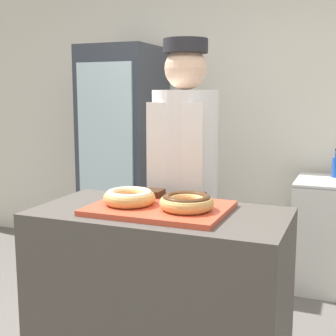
% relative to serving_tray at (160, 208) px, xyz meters
% --- Properties ---
extents(wall_back, '(8.00, 0.06, 2.70)m').
position_rel_serving_tray_xyz_m(wall_back, '(0.00, 2.13, 0.39)').
color(wall_back, silver).
rests_on(wall_back, ground_plane).
extents(display_counter, '(1.14, 0.59, 0.94)m').
position_rel_serving_tray_xyz_m(display_counter, '(0.00, 0.00, -0.48)').
color(display_counter, '#4C4742').
rests_on(display_counter, ground_plane).
extents(serving_tray, '(0.60, 0.45, 0.02)m').
position_rel_serving_tray_xyz_m(serving_tray, '(0.00, 0.00, 0.00)').
color(serving_tray, '#D84C33').
rests_on(serving_tray, display_counter).
extents(donut_light_glaze, '(0.24, 0.24, 0.07)m').
position_rel_serving_tray_xyz_m(donut_light_glaze, '(-0.14, -0.03, 0.05)').
color(donut_light_glaze, tan).
rests_on(donut_light_glaze, serving_tray).
extents(donut_chocolate_glaze, '(0.24, 0.24, 0.07)m').
position_rel_serving_tray_xyz_m(donut_chocolate_glaze, '(0.14, -0.03, 0.05)').
color(donut_chocolate_glaze, tan).
rests_on(donut_chocolate_glaze, serving_tray).
extents(brownie_back_left, '(0.10, 0.10, 0.03)m').
position_rel_serving_tray_xyz_m(brownie_back_left, '(-0.11, 0.17, 0.03)').
color(brownie_back_left, '#382111').
rests_on(brownie_back_left, serving_tray).
extents(brownie_back_right, '(0.10, 0.10, 0.03)m').
position_rel_serving_tray_xyz_m(brownie_back_right, '(0.11, 0.17, 0.03)').
color(brownie_back_right, '#382111').
rests_on(brownie_back_right, serving_tray).
extents(baker_person, '(0.36, 0.36, 1.75)m').
position_rel_serving_tray_xyz_m(baker_person, '(-0.07, 0.53, -0.02)').
color(baker_person, '#4C4C51').
rests_on(baker_person, ground_plane).
extents(beverage_fridge, '(0.60, 0.67, 1.86)m').
position_rel_serving_tray_xyz_m(beverage_fridge, '(-1.07, 1.74, -0.03)').
color(beverage_fridge, '#333842').
rests_on(beverage_fridge, ground_plane).
extents(bottle_blue_b, '(0.07, 0.07, 0.22)m').
position_rel_serving_tray_xyz_m(bottle_blue_b, '(0.68, 1.88, -0.04)').
color(bottle_blue_b, '#1E4CB2').
rests_on(bottle_blue_b, chest_freezer).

